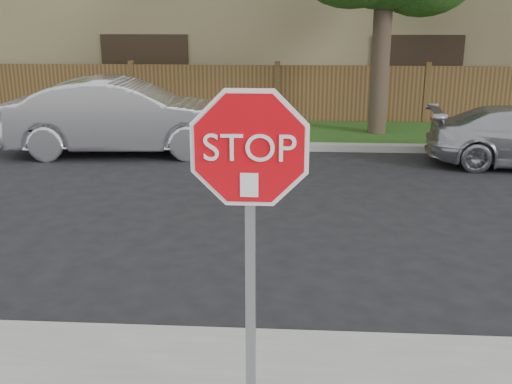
{
  "coord_description": "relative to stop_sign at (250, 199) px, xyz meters",
  "views": [
    {
      "loc": [
        0.5,
        -4.98,
        2.92
      ],
      "look_at": [
        0.23,
        -0.9,
        1.7
      ],
      "focal_mm": 42.0,
      "sensor_mm": 36.0,
      "label": 1
    }
  ],
  "objects": [
    {
      "name": "grass_strip",
      "position": [
        -0.23,
        11.28,
        -1.77
      ],
      "size": [
        70.0,
        3.0,
        0.12
      ],
      "primitive_type": "cube",
      "color": "#1E4714",
      "rests_on": "ground"
    },
    {
      "name": "ground",
      "position": [
        -0.23,
        1.48,
        -1.83
      ],
      "size": [
        90.0,
        90.0,
        0.0
      ],
      "primitive_type": "plane",
      "color": "black",
      "rests_on": "ground"
    },
    {
      "name": "fence",
      "position": [
        -0.23,
        12.88,
        -1.03
      ],
      "size": [
        70.0,
        0.12,
        1.6
      ],
      "primitive_type": "cube",
      "color": "#4C301B",
      "rests_on": "ground"
    },
    {
      "name": "sedan_left",
      "position": [
        -3.4,
        9.05,
        -1.02
      ],
      "size": [
        5.03,
        2.12,
        1.61
      ],
      "primitive_type": "imported",
      "rotation": [
        0.0,
        0.0,
        1.66
      ],
      "color": "silver",
      "rests_on": "ground"
    },
    {
      "name": "far_curb",
      "position": [
        -0.23,
        9.63,
        -1.75
      ],
      "size": [
        70.0,
        0.3,
        0.15
      ],
      "primitive_type": "cube",
      "color": "gray",
      "rests_on": "ground"
    },
    {
      "name": "stop_sign",
      "position": [
        0.0,
        0.0,
        0.0
      ],
      "size": [
        1.01,
        0.13,
        2.55
      ],
      "color": "gray",
      "rests_on": "sidewalk_near"
    }
  ]
}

